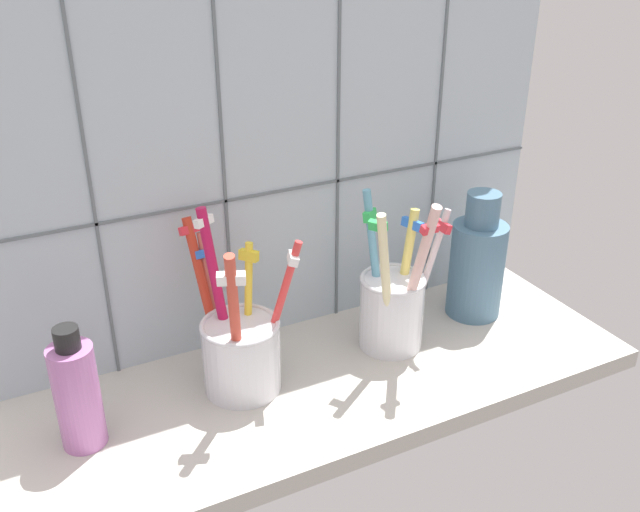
# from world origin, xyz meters

# --- Properties ---
(counter_slab) EXTENTS (0.64, 0.22, 0.02)m
(counter_slab) POSITION_xyz_m (0.00, 0.00, 0.01)
(counter_slab) COLOR #BCB7AD
(counter_slab) RESTS_ON ground
(tile_wall_back) EXTENTS (0.64, 0.02, 0.45)m
(tile_wall_back) POSITION_xyz_m (0.00, 0.12, 0.22)
(tile_wall_back) COLOR #B2C1CC
(tile_wall_back) RESTS_ON ground
(toothbrush_cup_left) EXTENTS (0.10, 0.12, 0.19)m
(toothbrush_cup_left) POSITION_xyz_m (-0.09, 0.03, 0.07)
(toothbrush_cup_left) COLOR silver
(toothbrush_cup_left) RESTS_ON counter_slab
(toothbrush_cup_right) EXTENTS (0.11, 0.10, 0.18)m
(toothbrush_cup_right) POSITION_xyz_m (0.09, 0.02, 0.07)
(toothbrush_cup_right) COLOR silver
(toothbrush_cup_right) RESTS_ON counter_slab
(ceramic_vase) EXTENTS (0.06, 0.06, 0.15)m
(ceramic_vase) POSITION_xyz_m (0.21, 0.04, 0.08)
(ceramic_vase) COLOR slate
(ceramic_vase) RESTS_ON counter_slab
(soap_bottle) EXTENTS (0.04, 0.04, 0.12)m
(soap_bottle) POSITION_xyz_m (-0.24, 0.01, 0.07)
(soap_bottle) COLOR #B86DB1
(soap_bottle) RESTS_ON counter_slab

